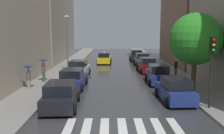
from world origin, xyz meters
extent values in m
cube|color=#353537|center=(0.00, 24.00, -0.02)|extent=(28.00, 72.00, 0.04)
cube|color=gray|center=(-6.50, 24.00, 0.07)|extent=(3.00, 72.00, 0.15)
cube|color=gray|center=(6.50, 24.00, 0.07)|extent=(3.00, 72.00, 0.15)
cube|color=silver|center=(-2.70, 2.09, 0.01)|extent=(0.45, 2.20, 0.01)
cube|color=silver|center=(-1.80, 2.09, 0.01)|extent=(0.45, 2.20, 0.01)
cube|color=silver|center=(-0.90, 2.09, 0.01)|extent=(0.45, 2.20, 0.01)
cube|color=silver|center=(0.00, 2.09, 0.01)|extent=(0.45, 2.20, 0.01)
cube|color=silver|center=(0.90, 2.09, 0.01)|extent=(0.45, 2.20, 0.01)
cube|color=silver|center=(1.80, 2.09, 0.01)|extent=(0.45, 2.20, 0.01)
cube|color=silver|center=(2.70, 2.09, 0.01)|extent=(0.45, 2.20, 0.01)
cube|color=black|center=(-3.72, 5.20, 0.59)|extent=(2.13, 4.43, 0.82)
cube|color=black|center=(-3.71, 4.98, 1.33)|extent=(1.81, 2.47, 0.67)
cylinder|color=black|center=(-4.75, 6.58, 0.32)|extent=(0.25, 0.65, 0.64)
cylinder|color=black|center=(-2.83, 6.68, 0.32)|extent=(0.25, 0.65, 0.64)
cylinder|color=black|center=(-4.61, 3.72, 0.32)|extent=(0.25, 0.65, 0.64)
cylinder|color=black|center=(-2.69, 3.82, 0.32)|extent=(0.25, 0.65, 0.64)
cube|color=navy|center=(-3.80, 10.91, 0.58)|extent=(2.06, 4.60, 0.80)
cube|color=black|center=(-3.81, 10.68, 1.31)|extent=(1.76, 2.55, 0.66)
cylinder|color=black|center=(-4.71, 12.44, 0.32)|extent=(0.24, 0.65, 0.64)
cylinder|color=black|center=(-2.80, 12.37, 0.32)|extent=(0.24, 0.65, 0.64)
cylinder|color=black|center=(-4.81, 9.45, 0.32)|extent=(0.24, 0.65, 0.64)
cylinder|color=black|center=(-2.90, 9.38, 0.32)|extent=(0.24, 0.65, 0.64)
cube|color=silver|center=(-4.00, 16.64, 0.60)|extent=(2.11, 4.18, 0.84)
cube|color=black|center=(-4.01, 16.43, 1.36)|extent=(1.79, 2.33, 0.69)
cylinder|color=black|center=(-4.89, 18.03, 0.32)|extent=(0.25, 0.65, 0.64)
cylinder|color=black|center=(-2.98, 17.94, 0.32)|extent=(0.25, 0.65, 0.64)
cylinder|color=black|center=(-5.02, 15.34, 0.32)|extent=(0.25, 0.65, 0.64)
cylinder|color=black|center=(-3.11, 15.24, 0.32)|extent=(0.25, 0.65, 0.64)
cube|color=navy|center=(3.85, 6.62, 0.59)|extent=(2.00, 4.22, 0.82)
cube|color=black|center=(3.86, 6.41, 1.33)|extent=(1.70, 2.35, 0.67)
cylinder|color=black|center=(2.88, 7.95, 0.32)|extent=(0.25, 0.65, 0.64)
cylinder|color=black|center=(4.70, 8.03, 0.32)|extent=(0.25, 0.65, 0.64)
cylinder|color=black|center=(3.00, 5.21, 0.32)|extent=(0.25, 0.65, 0.64)
cylinder|color=black|center=(4.82, 5.29, 0.32)|extent=(0.25, 0.65, 0.64)
cube|color=navy|center=(3.85, 12.68, 0.61)|extent=(1.90, 4.30, 0.87)
cube|color=black|center=(3.84, 12.46, 1.40)|extent=(1.64, 2.38, 0.71)
cylinder|color=black|center=(2.98, 14.10, 0.32)|extent=(0.24, 0.65, 0.64)
cylinder|color=black|center=(4.78, 14.06, 0.32)|extent=(0.24, 0.65, 0.64)
cylinder|color=black|center=(2.91, 11.30, 0.32)|extent=(0.24, 0.65, 0.64)
cylinder|color=black|center=(4.71, 11.25, 0.32)|extent=(0.24, 0.65, 0.64)
cube|color=maroon|center=(3.76, 19.08, 0.61)|extent=(1.94, 4.10, 0.87)
cube|color=black|center=(3.77, 18.88, 1.41)|extent=(1.65, 2.28, 0.71)
cylinder|color=black|center=(2.82, 20.36, 0.32)|extent=(0.25, 0.65, 0.64)
cylinder|color=black|center=(4.57, 20.45, 0.32)|extent=(0.25, 0.65, 0.64)
cylinder|color=black|center=(2.95, 17.71, 0.32)|extent=(0.25, 0.65, 0.64)
cylinder|color=black|center=(4.70, 17.80, 0.32)|extent=(0.25, 0.65, 0.64)
cube|color=#474C51|center=(3.94, 25.09, 0.62)|extent=(1.84, 4.35, 0.88)
cube|color=black|center=(3.94, 24.87, 1.41)|extent=(1.61, 2.39, 0.72)
cylinder|color=black|center=(3.03, 26.52, 0.32)|extent=(0.22, 0.64, 0.64)
cylinder|color=black|center=(4.84, 26.53, 0.32)|extent=(0.22, 0.64, 0.64)
cylinder|color=black|center=(3.04, 23.65, 0.32)|extent=(0.22, 0.64, 0.64)
cylinder|color=black|center=(4.86, 23.67, 0.32)|extent=(0.22, 0.64, 0.64)
cube|color=black|center=(3.75, 31.12, 0.62)|extent=(2.00, 4.80, 0.88)
cube|color=black|center=(3.75, 30.89, 1.42)|extent=(1.72, 2.66, 0.72)
cylinder|color=black|center=(2.86, 32.72, 0.32)|extent=(0.24, 0.65, 0.64)
cylinder|color=black|center=(4.73, 32.66, 0.32)|extent=(0.24, 0.65, 0.64)
cylinder|color=black|center=(2.78, 29.58, 0.32)|extent=(0.24, 0.65, 0.64)
cylinder|color=black|center=(4.64, 29.53, 0.32)|extent=(0.24, 0.65, 0.64)
cube|color=yellow|center=(-1.45, 27.64, 0.57)|extent=(2.03, 4.73, 0.80)
cube|color=black|center=(-1.46, 27.41, 1.30)|extent=(1.73, 2.62, 0.65)
cube|color=#F2EDCC|center=(-1.46, 27.41, 1.72)|extent=(0.21, 0.37, 0.18)
cylinder|color=black|center=(-2.31, 29.22, 0.32)|extent=(0.24, 0.65, 0.64)
cylinder|color=black|center=(-0.47, 29.15, 0.32)|extent=(0.24, 0.65, 0.64)
cylinder|color=black|center=(-2.43, 26.14, 0.32)|extent=(0.24, 0.65, 0.64)
cylinder|color=black|center=(-0.58, 26.07, 0.32)|extent=(0.24, 0.65, 0.64)
cylinder|color=#38513D|center=(6.31, 15.67, 0.58)|extent=(0.28, 0.28, 0.85)
cylinder|color=black|center=(6.31, 15.67, 1.34)|extent=(0.36, 0.36, 0.67)
sphere|color=tan|center=(6.31, 15.67, 1.81)|extent=(0.27, 0.27, 0.27)
cylinder|color=#38513D|center=(-6.80, 12.85, 0.58)|extent=(0.28, 0.28, 0.86)
cylinder|color=brown|center=(-6.80, 12.85, 1.35)|extent=(0.36, 0.36, 0.68)
sphere|color=tan|center=(-6.80, 12.85, 1.82)|extent=(0.27, 0.27, 0.27)
cone|color=navy|center=(-6.80, 12.85, 2.12)|extent=(0.99, 0.99, 0.20)
cylinder|color=#333338|center=(-6.80, 12.85, 1.73)|extent=(0.02, 0.02, 0.77)
cylinder|color=gray|center=(-7.26, 9.88, 0.53)|extent=(0.28, 0.28, 0.77)
cylinder|color=brown|center=(-7.26, 9.88, 1.22)|extent=(0.36, 0.36, 0.61)
sphere|color=tan|center=(-7.26, 9.88, 1.64)|extent=(0.24, 0.24, 0.24)
cone|color=navy|center=(-7.26, 9.88, 1.93)|extent=(0.95, 0.95, 0.20)
cylinder|color=#333338|center=(-7.26, 9.88, 1.57)|extent=(0.02, 0.02, 0.71)
cylinder|color=#513823|center=(5.98, 9.17, 1.33)|extent=(0.36, 0.36, 2.35)
sphere|color=#2A8925|center=(5.98, 9.17, 4.22)|extent=(4.03, 4.03, 4.03)
cylinder|color=black|center=(5.45, 4.60, 1.85)|extent=(0.12, 0.12, 3.40)
cube|color=black|center=(5.45, 4.60, 4.00)|extent=(0.30, 0.30, 0.90)
sphere|color=red|center=(5.45, 4.42, 4.30)|extent=(0.18, 0.18, 0.18)
sphere|color=#F2A519|center=(5.45, 4.42, 4.00)|extent=(0.18, 0.18, 0.18)
sphere|color=green|center=(5.45, 4.42, 3.70)|extent=(0.18, 0.18, 0.18)
cylinder|color=#595B60|center=(-5.55, 18.73, 3.24)|extent=(0.16, 0.16, 6.18)
ellipsoid|color=beige|center=(-5.55, 18.73, 6.48)|extent=(0.60, 0.28, 0.24)
camera|label=1|loc=(-0.63, -10.07, 4.77)|focal=39.90mm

